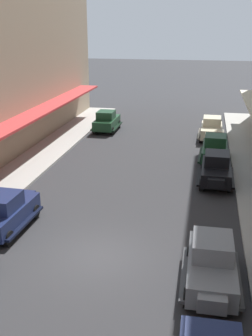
{
  "coord_description": "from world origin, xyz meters",
  "views": [
    {
      "loc": [
        3.99,
        -14.09,
        9.1
      ],
      "look_at": [
        0.0,
        6.0,
        1.8
      ],
      "focal_mm": 43.13,
      "sensor_mm": 36.0,
      "label": 1
    }
  ],
  "objects_px": {
    "parked_car_0": "(5,211)",
    "parked_car_3": "(212,263)",
    "parked_car_4": "(212,128)",
    "parked_car_6": "(216,168)",
    "parked_car_1": "(107,121)",
    "parked_car_5": "(215,149)"
  },
  "relations": [
    {
      "from": "parked_car_0",
      "to": "parked_car_3",
      "type": "distance_m",
      "value": 9.74
    },
    {
      "from": "parked_car_0",
      "to": "parked_car_1",
      "type": "height_order",
      "value": "same"
    },
    {
      "from": "parked_car_1",
      "to": "parked_car_4",
      "type": "bearing_deg",
      "value": -6.26
    },
    {
      "from": "parked_car_3",
      "to": "parked_car_4",
      "type": "xyz_separation_m",
      "value": [
        0.04,
        20.61,
        0.0
      ]
    },
    {
      "from": "parked_car_6",
      "to": "parked_car_0",
      "type": "bearing_deg",
      "value": -140.65
    },
    {
      "from": "parked_car_0",
      "to": "parked_car_3",
      "type": "xyz_separation_m",
      "value": [
        9.4,
        -2.54,
        0.0
      ]
    },
    {
      "from": "parked_car_0",
      "to": "parked_car_5",
      "type": "height_order",
      "value": "same"
    },
    {
      "from": "parked_car_1",
      "to": "parked_car_0",
      "type": "bearing_deg",
      "value": -90.48
    },
    {
      "from": "parked_car_0",
      "to": "parked_car_4",
      "type": "bearing_deg",
      "value": 62.41
    },
    {
      "from": "parked_car_5",
      "to": "parked_car_6",
      "type": "relative_size",
      "value": 1.01
    },
    {
      "from": "parked_car_1",
      "to": "parked_car_3",
      "type": "bearing_deg",
      "value": -66.86
    },
    {
      "from": "parked_car_6",
      "to": "parked_car_5",
      "type": "bearing_deg",
      "value": 90.54
    },
    {
      "from": "parked_car_5",
      "to": "parked_car_1",
      "type": "bearing_deg",
      "value": 143.56
    },
    {
      "from": "parked_car_1",
      "to": "parked_car_3",
      "type": "distance_m",
      "value": 23.52
    },
    {
      "from": "parked_car_3",
      "to": "parked_car_5",
      "type": "height_order",
      "value": "same"
    },
    {
      "from": "parked_car_6",
      "to": "parked_car_4",
      "type": "bearing_deg",
      "value": 91.43
    },
    {
      "from": "parked_car_4",
      "to": "parked_car_6",
      "type": "distance_m",
      "value": 10.12
    },
    {
      "from": "parked_car_1",
      "to": "parked_car_4",
      "type": "distance_m",
      "value": 9.34
    },
    {
      "from": "parked_car_0",
      "to": "parked_car_1",
      "type": "relative_size",
      "value": 1.01
    },
    {
      "from": "parked_car_0",
      "to": "parked_car_5",
      "type": "bearing_deg",
      "value": 51.35
    },
    {
      "from": "parked_car_6",
      "to": "parked_car_3",
      "type": "bearing_deg",
      "value": -91.59
    },
    {
      "from": "parked_car_1",
      "to": "parked_car_5",
      "type": "height_order",
      "value": "same"
    }
  ]
}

